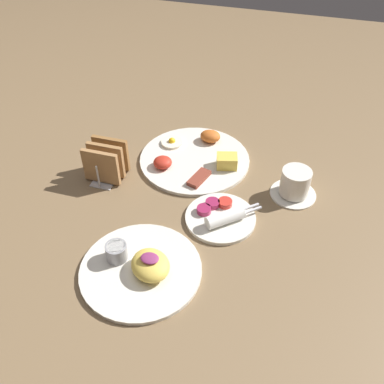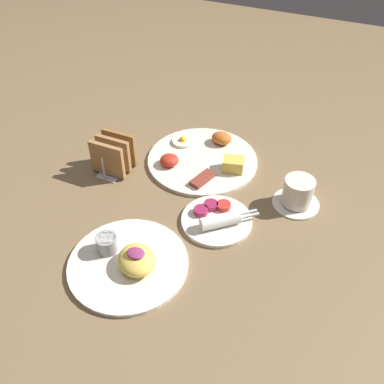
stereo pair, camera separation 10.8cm
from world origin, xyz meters
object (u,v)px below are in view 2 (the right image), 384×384
Objects in this scene: plate_breakfast at (203,158)px; plate_condiments at (217,219)px; coffee_cup at (298,193)px; plate_foreground at (129,261)px; toast_rack at (114,155)px.

plate_breakfast reaches higher than plate_condiments.
coffee_cup reaches higher than plate_condiments.
plate_breakfast is 2.62× the size of coffee_cup.
plate_breakfast is 1.17× the size of plate_foreground.
toast_rack reaches higher than plate_breakfast.
plate_foreground is (-0.13, -0.20, 0.00)m from plate_condiments.
plate_foreground reaches higher than plate_breakfast.
toast_rack is (-0.21, -0.13, 0.04)m from plate_breakfast.
toast_rack is 0.97× the size of coffee_cup.
toast_rack is at bearing 126.48° from plate_foreground.
coffee_cup is (0.29, 0.35, 0.02)m from plate_foreground.
toast_rack reaches higher than plate_condiments.
plate_condiments is at bearing -59.37° from plate_breakfast.
plate_breakfast is at bearing 89.47° from plate_foreground.
plate_foreground is 2.23× the size of coffee_cup.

